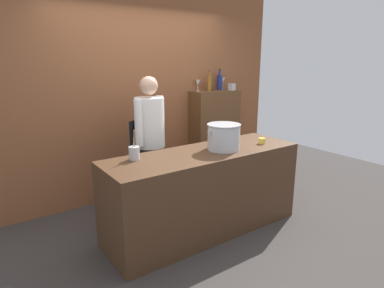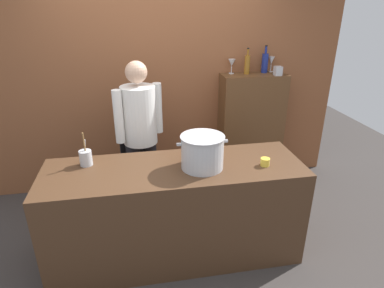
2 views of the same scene
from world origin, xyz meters
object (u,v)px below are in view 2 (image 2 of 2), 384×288
Objects in this scene: butter_jar at (265,162)px; wine_glass_wide at (271,61)px; stockpot_large at (202,152)px; spice_tin_silver at (278,71)px; wine_bottle_amber at (247,64)px; wine_bottle_cobalt at (265,62)px; chef at (140,131)px; utensil_crock at (86,158)px; wine_glass_tall at (232,63)px.

wine_glass_wide reaches higher than butter_jar.
wine_glass_wide reaches higher than stockpot_large.
wine_bottle_amber is at bearing 156.51° from spice_tin_silver.
spice_tin_silver is at bearing -64.23° from wine_bottle_cobalt.
butter_jar is at bearing -116.18° from spice_tin_silver.
butter_jar is 1.57m from wine_bottle_cobalt.
chef is 0.91m from stockpot_large.
utensil_crock is 2.41m from wine_glass_wide.
stockpot_large is at bearing -127.93° from wine_bottle_cobalt.
utensil_crock is at bearing -148.83° from wine_bottle_amber.
wine_bottle_cobalt is (1.02, 1.31, 0.47)m from stockpot_large.
chef is 1.70m from spice_tin_silver.
wine_glass_tall is at bearing 85.97° from butter_jar.
stockpot_large is 4.10× the size of spice_tin_silver.
butter_jar is at bearing -112.77° from wine_glass_wide.
butter_jar is 1.63m from wine_glass_wide.
wine_glass_wide is at bearing 67.23° from butter_jar.
utensil_crock is 1.50m from butter_jar.
chef is 3.96× the size of stockpot_large.
spice_tin_silver is at bearing -91.34° from wine_glass_wide.
spice_tin_silver is at bearing 45.42° from stockpot_large.
wine_bottle_cobalt is 3.05× the size of spice_tin_silver.
wine_bottle_cobalt is 0.24m from wine_bottle_amber.
wine_bottle_cobalt reaches higher than utensil_crock.
wine_glass_wide is (0.49, 0.02, 0.01)m from wine_glass_tall.
stockpot_large is 5.43× the size of butter_jar.
wine_bottle_amber reaches higher than butter_jar.
stockpot_large is at bearing -115.15° from wine_glass_tall.
wine_glass_tall is at bearing 157.80° from spice_tin_silver.
butter_jar is 0.43× the size of wine_glass_wide.
utensil_crock reaches higher than stockpot_large.
chef is 21.48× the size of butter_jar.
chef reaches higher than utensil_crock.
chef is 1.69m from wine_bottle_cobalt.
wine_glass_tall is 1.62× the size of spice_tin_silver.
utensil_crock is at bearing 167.31° from stockpot_large.
stockpot_large is 0.98m from utensil_crock.
wine_bottle_cobalt is at bearing 52.07° from stockpot_large.
stockpot_large reaches higher than butter_jar.
wine_glass_wide is at bearing 1.96° from wine_glass_tall.
wine_bottle_cobalt is (1.50, 0.54, 0.54)m from chef.
wine_glass_wide is 0.23m from spice_tin_silver.
spice_tin_silver is (1.59, 0.36, 0.48)m from chef.
utensil_crock is 1.63× the size of wine_glass_wide.
wine_bottle_amber reaches higher than chef.
butter_jar is (1.47, -0.28, -0.04)m from utensil_crock.
wine_bottle_amber is at bearing 78.76° from butter_jar.
spice_tin_silver is (0.32, -0.14, -0.06)m from wine_bottle_amber.
chef is 1.78m from wine_glass_wide.
wine_glass_wide is 1.76× the size of spice_tin_silver.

